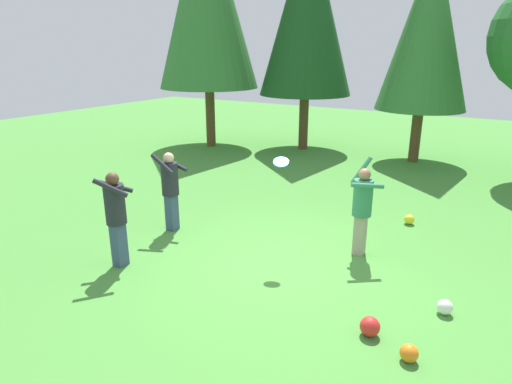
{
  "coord_description": "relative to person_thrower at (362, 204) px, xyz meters",
  "views": [
    {
      "loc": [
        3.21,
        -6.19,
        3.6
      ],
      "look_at": [
        -0.79,
        0.44,
        1.05
      ],
      "focal_mm": 30.93,
      "sensor_mm": 36.0,
      "label": 1
    }
  ],
  "objects": [
    {
      "name": "ground_plane",
      "position": [
        -1.04,
        -1.04,
        -0.96
      ],
      "size": [
        40.0,
        40.0,
        0.0
      ],
      "primitive_type": "plane",
      "color": "#478C38"
    },
    {
      "name": "ball_red",
      "position": [
        0.91,
        -2.25,
        -0.83
      ],
      "size": [
        0.27,
        0.27,
        0.27
      ],
      "primitive_type": "sphere",
      "color": "red",
      "rests_on": "ground_plane"
    },
    {
      "name": "frisbee",
      "position": [
        -1.2,
        -0.82,
        0.79
      ],
      "size": [
        0.35,
        0.34,
        0.13
      ],
      "color": "#2393D1"
    },
    {
      "name": "person_catcher",
      "position": [
        -3.39,
        -2.55,
        0.03
      ],
      "size": [
        0.74,
        0.72,
        1.67
      ],
      "rotation": [
        0.0,
        0.0,
        0.67
      ],
      "color": "#38476B",
      "rests_on": "ground_plane"
    },
    {
      "name": "ball_orange",
      "position": [
        1.47,
        -2.5,
        -0.85
      ],
      "size": [
        0.22,
        0.22,
        0.22
      ],
      "primitive_type": "sphere",
      "color": "orange",
      "rests_on": "ground_plane"
    },
    {
      "name": "ball_white",
      "position": [
        1.67,
        -1.23,
        -0.85
      ],
      "size": [
        0.22,
        0.22,
        0.22
      ],
      "primitive_type": "sphere",
      "color": "white",
      "rests_on": "ground_plane"
    },
    {
      "name": "person_thrower",
      "position": [
        0.0,
        0.0,
        0.0
      ],
      "size": [
        0.66,
        0.66,
        1.78
      ],
      "rotation": [
        0.0,
        0.0,
        -2.54
      ],
      "color": "gray",
      "rests_on": "ground_plane"
    },
    {
      "name": "tree_left",
      "position": [
        -4.67,
        7.49,
        3.86
      ],
      "size": [
        3.23,
        3.23,
        7.72
      ],
      "color": "brown",
      "rests_on": "ground_plane"
    },
    {
      "name": "person_bystander",
      "position": [
        -3.67,
        -0.89,
        0.01
      ],
      "size": [
        0.57,
        0.49,
        1.63
      ],
      "rotation": [
        0.0,
        0.0,
        0.03
      ],
      "color": "#38476B",
      "rests_on": "ground_plane"
    },
    {
      "name": "tree_center",
      "position": [
        -0.71,
        7.63,
        3.2
      ],
      "size": [
        2.79,
        2.79,
        6.66
      ],
      "color": "brown",
      "rests_on": "ground_plane"
    },
    {
      "name": "ball_yellow",
      "position": [
        0.46,
        1.94,
        -0.85
      ],
      "size": [
        0.22,
        0.22,
        0.22
      ],
      "primitive_type": "sphere",
      "color": "yellow",
      "rests_on": "ground_plane"
    }
  ]
}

